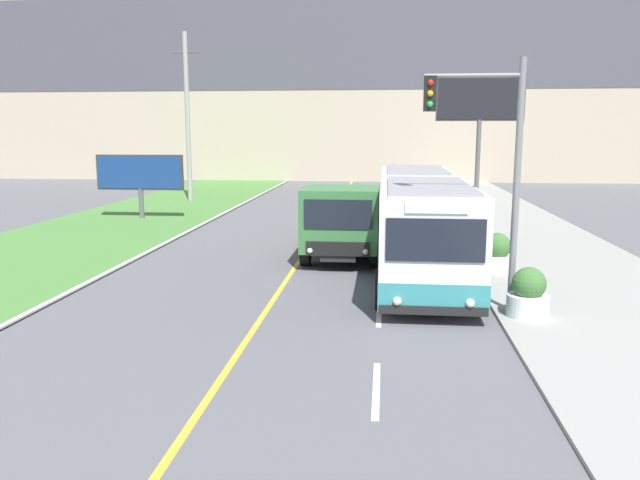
{
  "coord_description": "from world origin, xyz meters",
  "views": [
    {
      "loc": [
        2.83,
        -2.26,
        4.34
      ],
      "look_at": [
        1.1,
        14.39,
        1.4
      ],
      "focal_mm": 35.0,
      "sensor_mm": 36.0,
      "label": 1
    }
  ],
  "objects": [
    {
      "name": "apartment_block_background",
      "position": [
        0.0,
        55.81,
        11.12
      ],
      "size": [
        80.0,
        8.04,
        22.24
      ],
      "color": "#BCAD93",
      "rests_on": "ground_plane"
    },
    {
      "name": "city_bus",
      "position": [
        3.96,
        17.67,
        1.51
      ],
      "size": [
        2.63,
        12.75,
        2.97
      ],
      "color": "silver",
      "rests_on": "ground_plane"
    },
    {
      "name": "dump_truck",
      "position": [
        1.43,
        18.5,
        1.29
      ],
      "size": [
        2.55,
        6.49,
        2.53
      ],
      "color": "black",
      "rests_on": "ground_plane"
    },
    {
      "name": "utility_pole_far",
      "position": [
        -9.29,
        35.64,
        5.16
      ],
      "size": [
        1.8,
        0.28,
        10.21
      ],
      "color": "#9E9E99",
      "rests_on": "ground_plane"
    },
    {
      "name": "traffic_light_mast",
      "position": [
        5.25,
        12.64,
        3.8
      ],
      "size": [
        2.28,
        0.32,
        5.98
      ],
      "color": "slate",
      "rests_on": "ground_plane"
    },
    {
      "name": "billboard_large",
      "position": [
        7.58,
        30.73,
        5.61
      ],
      "size": [
        4.42,
        0.24,
        7.18
      ],
      "color": "#59595B",
      "rests_on": "ground_plane"
    },
    {
      "name": "billboard_small",
      "position": [
        -9.28,
        27.67,
        2.23
      ],
      "size": [
        4.4,
        0.24,
        3.17
      ],
      "color": "#59595B",
      "rests_on": "ground_plane"
    },
    {
      "name": "planter_round_near",
      "position": [
        6.19,
        12.17,
        0.59
      ],
      "size": [
        0.97,
        0.97,
        1.16
      ],
      "color": "silver",
      "rests_on": "sidewalk_right"
    },
    {
      "name": "planter_round_second",
      "position": [
        6.28,
        16.9,
        0.6
      ],
      "size": [
        1.03,
        1.03,
        1.2
      ],
      "color": "silver",
      "rests_on": "sidewalk_right"
    },
    {
      "name": "planter_round_third",
      "position": [
        6.4,
        21.62,
        0.6
      ],
      "size": [
        1.0,
        1.0,
        1.18
      ],
      "color": "silver",
      "rests_on": "sidewalk_right"
    },
    {
      "name": "planter_round_far",
      "position": [
        6.32,
        26.35,
        0.63
      ],
      "size": [
        1.1,
        1.1,
        1.26
      ],
      "color": "silver",
      "rests_on": "sidewalk_right"
    }
  ]
}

